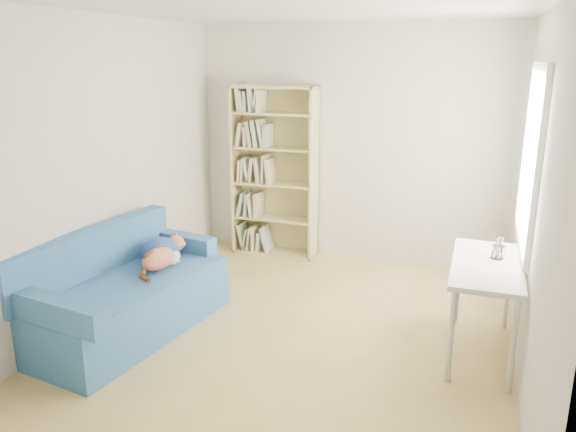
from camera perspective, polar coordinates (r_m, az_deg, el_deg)
The scene contains 6 objects.
ground at distance 4.83m, azimuth 0.58°, elevation -11.82°, with size 4.00×4.00×0.00m, color tan.
room_shell at distance 4.32m, azimuth 2.04°, elevation 7.75°, with size 3.54×4.04×2.62m.
sofa at distance 4.94m, azimuth -16.05°, elevation -7.57°, with size 1.09×1.88×0.87m.
bookshelf at distance 6.43m, azimuth -1.40°, elevation 3.77°, with size 0.97×0.30×1.94m.
desk at distance 4.52m, azimuth 19.48°, elevation -5.52°, with size 0.51×1.11×0.75m.
pen_cup at distance 4.59m, azimuth 20.56°, elevation -3.30°, with size 0.09×0.09×0.18m.
Camera 1 is at (1.35, -4.06, 2.25)m, focal length 35.00 mm.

